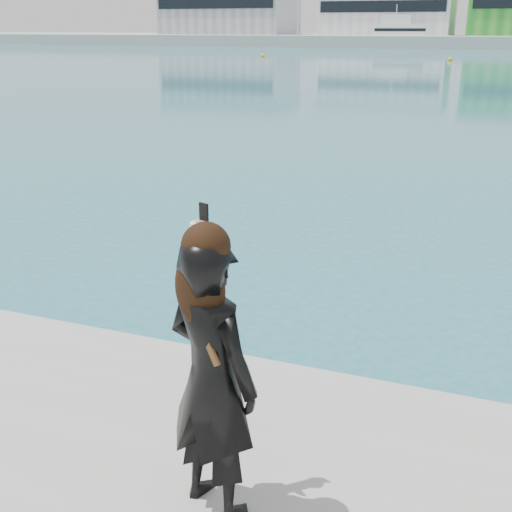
{
  "coord_description": "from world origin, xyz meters",
  "views": [
    {
      "loc": [
        1.09,
        -3.71,
        3.56
      ],
      "look_at": [
        -0.28,
        -0.12,
        2.18
      ],
      "focal_mm": 45.0,
      "sensor_mm": 36.0,
      "label": 1
    }
  ],
  "objects_px": {
    "woman": "(211,371)",
    "buoy_extra": "(450,61)",
    "motor_yacht": "(402,36)",
    "buoy_far": "(263,57)"
  },
  "relations": [
    {
      "from": "buoy_far",
      "to": "motor_yacht",
      "type": "bearing_deg",
      "value": 76.8
    },
    {
      "from": "buoy_extra",
      "to": "buoy_far",
      "type": "bearing_deg",
      "value": 176.57
    },
    {
      "from": "motor_yacht",
      "to": "buoy_extra",
      "type": "xyz_separation_m",
      "value": [
        12.15,
        -44.5,
        -2.02
      ]
    },
    {
      "from": "buoy_far",
      "to": "woman",
      "type": "bearing_deg",
      "value": -69.89
    },
    {
      "from": "motor_yacht",
      "to": "woman",
      "type": "bearing_deg",
      "value": -87.92
    },
    {
      "from": "motor_yacht",
      "to": "woman",
      "type": "height_order",
      "value": "motor_yacht"
    },
    {
      "from": "buoy_extra",
      "to": "woman",
      "type": "distance_m",
      "value": 73.03
    },
    {
      "from": "buoy_extra",
      "to": "woman",
      "type": "bearing_deg",
      "value": -86.16
    },
    {
      "from": "buoy_far",
      "to": "buoy_extra",
      "type": "xyz_separation_m",
      "value": [
        22.27,
        -1.33,
        0.0
      ]
    },
    {
      "from": "woman",
      "to": "buoy_extra",
      "type": "bearing_deg",
      "value": -65.13
    }
  ]
}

